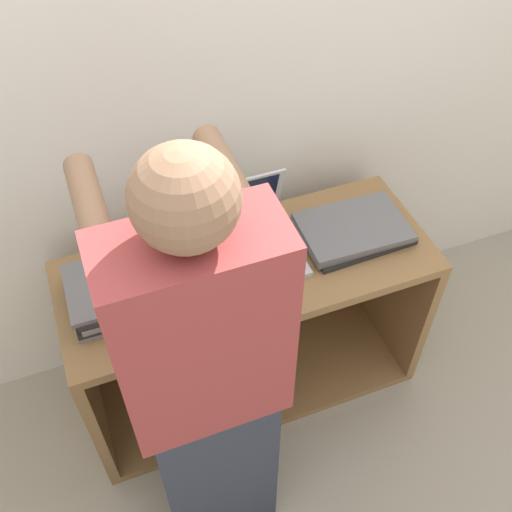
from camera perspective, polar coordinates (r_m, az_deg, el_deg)
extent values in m
plane|color=#9E9384|center=(2.44, 1.53, -16.11)|extent=(12.00, 12.00, 0.00)
cube|color=silver|center=(1.93, -4.77, 16.65)|extent=(8.00, 0.05, 2.40)
cube|color=olive|center=(2.00, -0.77, -1.18)|extent=(1.26, 0.50, 0.04)
cube|color=olive|center=(2.54, -0.62, -11.16)|extent=(1.26, 0.50, 0.04)
cube|color=olive|center=(2.22, -15.95, -11.08)|extent=(0.04, 0.50, 0.63)
cube|color=olive|center=(2.46, 12.85, -2.46)|extent=(0.04, 0.50, 0.63)
cube|color=olive|center=(2.40, -2.64, -2.51)|extent=(1.19, 0.04, 0.63)
cube|color=#B7B7BC|center=(1.98, -0.78, -0.65)|extent=(0.36, 0.25, 0.02)
cube|color=gray|center=(1.98, -0.88, -0.22)|extent=(0.30, 0.14, 0.00)
cube|color=#B7B7BC|center=(2.00, -2.43, 5.03)|extent=(0.36, 0.07, 0.24)
cube|color=black|center=(1.99, -2.38, 4.98)|extent=(0.32, 0.06, 0.21)
cube|color=gray|center=(1.93, -11.73, -3.83)|extent=(0.37, 0.26, 0.02)
cube|color=#232326|center=(1.92, -12.08, -3.29)|extent=(0.37, 0.26, 0.02)
cube|color=gray|center=(1.90, -11.64, -2.96)|extent=(0.36, 0.25, 0.02)
cube|color=#232326|center=(1.89, -11.76, -2.67)|extent=(0.37, 0.26, 0.02)
cube|color=slate|center=(1.88, -12.36, -2.26)|extent=(0.36, 0.25, 0.02)
cube|color=#232326|center=(2.10, 9.31, 2.16)|extent=(0.37, 0.26, 0.02)
cube|color=slate|center=(2.09, 9.07, 2.52)|extent=(0.36, 0.25, 0.02)
cube|color=slate|center=(2.07, 9.25, 2.79)|extent=(0.37, 0.26, 0.02)
cube|color=#2D3342|center=(1.97, -3.88, -18.84)|extent=(0.34, 0.20, 0.77)
cube|color=#993838|center=(1.37, -5.32, -7.24)|extent=(0.40, 0.20, 0.61)
sphere|color=#8C664C|center=(1.07, -6.82, 5.47)|extent=(0.21, 0.21, 0.21)
cylinder|color=#8C664C|center=(1.38, -15.53, 4.47)|extent=(0.07, 0.32, 0.07)
cylinder|color=#8C664C|center=(1.42, -2.83, 7.76)|extent=(0.07, 0.32, 0.07)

